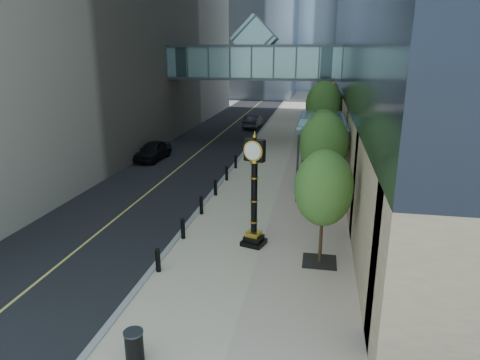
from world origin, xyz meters
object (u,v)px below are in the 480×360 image
street_clock (254,199)px  pedestrian (324,178)px  car_far (253,121)px  car_near (153,151)px  trash_bin (134,347)px

street_clock → pedestrian: size_ratio=3.39×
street_clock → car_far: 31.33m
pedestrian → car_near: size_ratio=0.34×
car_far → pedestrian: bearing=111.9°
street_clock → car_near: bearing=143.4°
trash_bin → car_far: (-2.74, 39.07, 0.27)m
trash_bin → car_near: bearing=110.4°
pedestrian → car_far: 23.48m
street_clock → car_far: (-4.87, 30.92, -1.48)m
pedestrian → car_far: size_ratio=0.33×
trash_bin → car_far: 39.17m
pedestrian → trash_bin: bearing=79.7°
trash_bin → street_clock: bearing=75.3°
trash_bin → car_near: car_near is taller
street_clock → trash_bin: bearing=-87.4°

